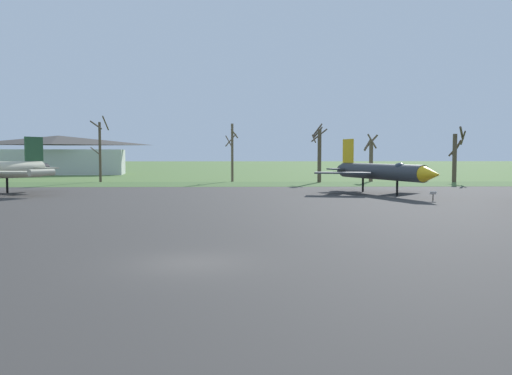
{
  "coord_description": "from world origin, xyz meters",
  "views": [
    {
      "loc": [
        1.86,
        -19.3,
        4.03
      ],
      "look_at": [
        2.87,
        16.13,
        1.82
      ],
      "focal_mm": 37.16,
      "sensor_mm": 36.0,
      "label": 1
    }
  ],
  "objects": [
    {
      "name": "jet_fighter_rear_left",
      "position": [
        16.04,
        33.55,
        2.36
      ],
      "size": [
        12.39,
        16.42,
        5.77
      ],
      "color": "#33383D",
      "rests_on": "ground"
    },
    {
      "name": "bare_tree_center",
      "position": [
        13.05,
        56.19,
        4.29
      ],
      "size": [
        2.37,
        2.32,
        8.51
      ],
      "color": "brown",
      "rests_on": "ground"
    },
    {
      "name": "bare_tree_far_right",
      "position": [
        32.81,
        56.21,
        4.05
      ],
      "size": [
        2.08,
        2.52,
        8.03
      ],
      "color": "brown",
      "rests_on": "ground"
    },
    {
      "name": "bare_tree_left_of_center",
      "position": [
        0.56,
        59.81,
        4.61
      ],
      "size": [
        2.03,
        2.17,
        8.62
      ],
      "color": "brown",
      "rests_on": "ground"
    },
    {
      "name": "info_placard_rear_left",
      "position": [
        18.32,
        25.41,
        0.56
      ],
      "size": [
        0.58,
        0.3,
        0.88
      ],
      "color": "black",
      "rests_on": "ground"
    },
    {
      "name": "bare_tree_far_left",
      "position": [
        -18.72,
        58.76,
        4.89
      ],
      "size": [
        2.51,
        2.16,
        9.63
      ],
      "color": "brown",
      "rests_on": "ground"
    },
    {
      "name": "bare_tree_right_of_center",
      "position": [
        21.11,
        58.65,
        3.63
      ],
      "size": [
        2.36,
        2.05,
        7.09
      ],
      "color": "brown",
      "rests_on": "ground"
    },
    {
      "name": "grass_verge_strip",
      "position": [
        0.0,
        51.81,
        0.03
      ],
      "size": [
        160.93,
        12.0,
        0.06
      ],
      "primitive_type": "cube",
      "color": "#415F2E",
      "rests_on": "ground"
    },
    {
      "name": "ground_plane",
      "position": [
        0.0,
        0.0,
        0.0
      ],
      "size": [
        600.0,
        600.0,
        0.0
      ],
      "primitive_type": "plane",
      "color": "#4C6B33"
    },
    {
      "name": "asphalt_apron",
      "position": [
        0.0,
        17.18,
        0.03
      ],
      "size": [
        100.93,
        57.26,
        0.05
      ],
      "primitive_type": "cube",
      "color": "#383533",
      "rests_on": "ground"
    },
    {
      "name": "visitor_building",
      "position": [
        -34.91,
        88.6,
        3.8
      ],
      "size": [
        27.76,
        13.1,
        7.85
      ],
      "color": "beige",
      "rests_on": "ground"
    }
  ]
}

